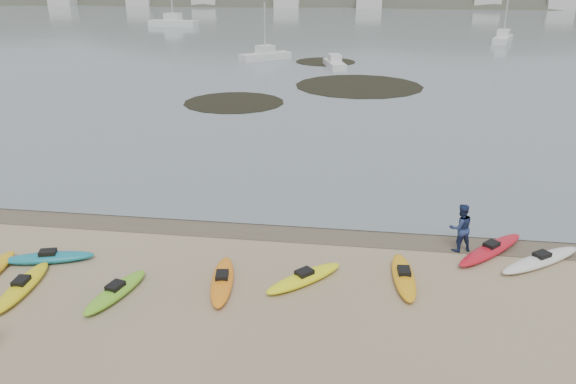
# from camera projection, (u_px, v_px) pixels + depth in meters

# --- Properties ---
(ground) EXTENTS (600.00, 600.00, 0.00)m
(ground) POSITION_uv_depth(u_px,v_px,m) (288.00, 227.00, 22.50)
(ground) COLOR tan
(ground) RESTS_ON ground
(wet_sand) EXTENTS (60.00, 60.00, 0.00)m
(wet_sand) POSITION_uv_depth(u_px,v_px,m) (287.00, 230.00, 22.22)
(wet_sand) COLOR brown
(wet_sand) RESTS_ON ground
(kayaks) EXTENTS (20.72, 8.07, 0.34)m
(kayaks) POSITION_uv_depth(u_px,v_px,m) (255.00, 271.00, 18.82)
(kayaks) COLOR yellow
(kayaks) RESTS_ON ground
(person_east) EXTENTS (1.07, 0.96, 1.82)m
(person_east) POSITION_uv_depth(u_px,v_px,m) (461.00, 228.00, 20.27)
(person_east) COLOR navy
(person_east) RESTS_ON ground
(kelp_mats) EXTENTS (19.03, 29.33, 0.04)m
(kelp_mats) POSITION_uv_depth(u_px,v_px,m) (323.00, 84.00, 50.93)
(kelp_mats) COLOR black
(kelp_mats) RESTS_ON water
(moored_boats) EXTENTS (93.71, 69.31, 1.27)m
(moored_boats) POSITION_uv_depth(u_px,v_px,m) (383.00, 29.00, 93.92)
(moored_boats) COLOR silver
(moored_boats) RESTS_ON ground
(far_hills) EXTENTS (550.00, 135.00, 80.00)m
(far_hills) POSITION_uv_depth(u_px,v_px,m) (473.00, 47.00, 201.79)
(far_hills) COLOR #384235
(far_hills) RESTS_ON ground
(far_town) EXTENTS (199.00, 5.00, 4.00)m
(far_town) POSITION_uv_depth(u_px,v_px,m) (384.00, 1.00, 154.52)
(far_town) COLOR beige
(far_town) RESTS_ON ground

